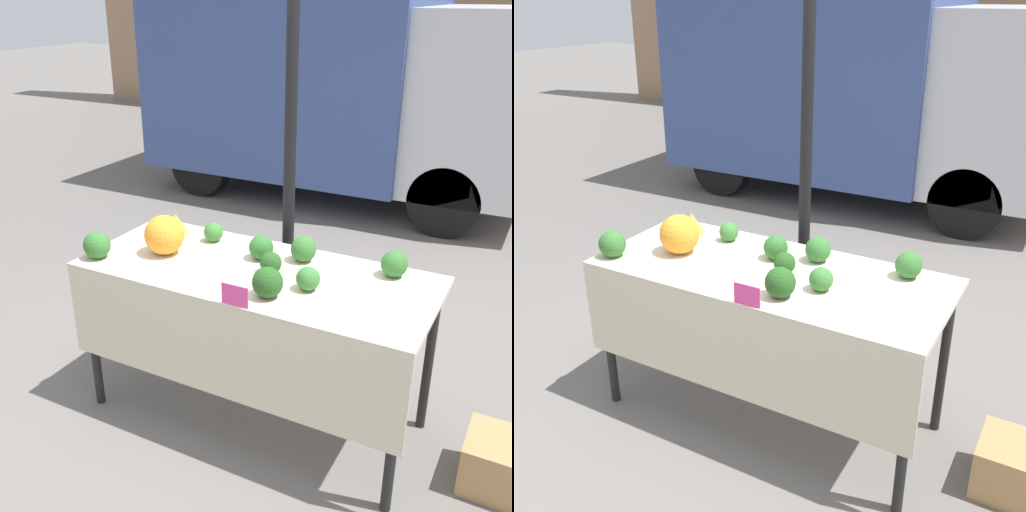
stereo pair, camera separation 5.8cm
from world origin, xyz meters
The scene contains 15 objects.
ground_plane centered at (0.00, 0.00, 0.00)m, with size 40.00×40.00×0.00m, color slate.
tent_pole centered at (-0.09, 0.59, 1.12)m, with size 0.07×0.07×2.24m.
parked_truck centered at (-1.21, 4.13, 1.46)m, with size 4.24×1.99×2.79m.
market_table centered at (0.00, -0.07, 0.79)m, with size 1.85×0.79×0.91m.
orange_cauliflower centered at (-0.54, -0.04, 1.02)m, with size 0.22×0.22×0.22m.
romanesco_head centered at (-0.66, 0.23, 0.98)m, with size 0.15×0.15×0.12m.
broccoli_head_0 centered at (-0.04, 0.14, 0.98)m, with size 0.13×0.13×0.13m.
broccoli_head_1 centered at (-0.40, 0.23, 0.97)m, with size 0.11×0.11×0.11m.
broccoli_head_2 centered at (0.32, -0.08, 0.97)m, with size 0.12×0.12×0.12m.
broccoli_head_3 centered at (0.08, 0.01, 0.97)m, with size 0.11×0.11×0.11m.
broccoli_head_4 centered at (0.65, 0.26, 0.98)m, with size 0.14×0.14×0.14m.
broccoli_head_5 centered at (-0.83, -0.26, 0.99)m, with size 0.15×0.15×0.15m.
broccoli_head_6 centered at (0.17, 0.22, 0.98)m, with size 0.14×0.14×0.14m.
broccoli_head_7 centered at (0.18, -0.23, 0.99)m, with size 0.15×0.15×0.15m.
price_sign centered at (0.09, -0.38, 0.97)m, with size 0.14×0.01×0.10m.
Camera 1 is at (1.31, -2.47, 2.23)m, focal length 42.00 mm.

